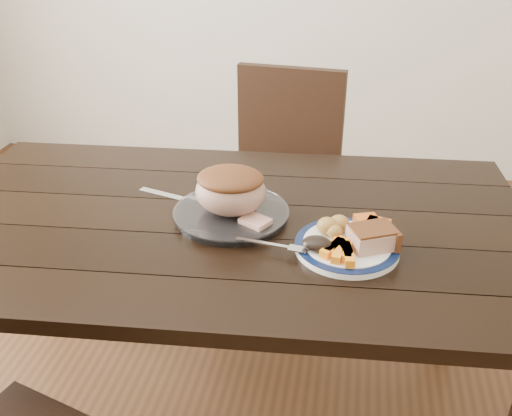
% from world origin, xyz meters
% --- Properties ---
extents(ground, '(4.00, 4.00, 0.00)m').
position_xyz_m(ground, '(0.00, 0.00, 0.00)').
color(ground, '#472B16').
rests_on(ground, ground).
extents(dining_table, '(1.66, 1.02, 0.75)m').
position_xyz_m(dining_table, '(0.00, 0.00, 0.66)').
color(dining_table, black).
rests_on(dining_table, ground).
extents(chair_far, '(0.46, 0.46, 0.93)m').
position_xyz_m(chair_far, '(0.05, 0.74, 0.52)').
color(chair_far, black).
rests_on(chair_far, ground).
extents(dinner_plate, '(0.25, 0.25, 0.02)m').
position_xyz_m(dinner_plate, '(0.32, -0.10, 0.76)').
color(dinner_plate, white).
rests_on(dinner_plate, dining_table).
extents(plate_rim, '(0.25, 0.25, 0.02)m').
position_xyz_m(plate_rim, '(0.32, -0.10, 0.77)').
color(plate_rim, '#0B1739').
rests_on(plate_rim, dinner_plate).
extents(serving_platter, '(0.30, 0.30, 0.02)m').
position_xyz_m(serving_platter, '(0.01, 0.01, 0.76)').
color(serving_platter, white).
rests_on(serving_platter, dining_table).
extents(pork_slice, '(0.13, 0.12, 0.04)m').
position_xyz_m(pork_slice, '(0.37, -0.10, 0.79)').
color(pork_slice, tan).
rests_on(pork_slice, dinner_plate).
extents(roasted_potatoes, '(0.08, 0.07, 0.04)m').
position_xyz_m(roasted_potatoes, '(0.28, -0.06, 0.79)').
color(roasted_potatoes, gold).
rests_on(roasted_potatoes, dinner_plate).
extents(carrot_batons, '(0.08, 0.11, 0.02)m').
position_xyz_m(carrot_batons, '(0.30, -0.15, 0.78)').
color(carrot_batons, orange).
rests_on(carrot_batons, dinner_plate).
extents(pumpkin_wedges, '(0.09, 0.07, 0.04)m').
position_xyz_m(pumpkin_wedges, '(0.37, -0.04, 0.79)').
color(pumpkin_wedges, orange).
rests_on(pumpkin_wedges, dinner_plate).
extents(dark_mushroom, '(0.07, 0.05, 0.03)m').
position_xyz_m(dark_mushroom, '(0.25, -0.14, 0.79)').
color(dark_mushroom, black).
rests_on(dark_mushroom, dinner_plate).
extents(fork, '(0.18, 0.04, 0.00)m').
position_xyz_m(fork, '(0.15, -0.14, 0.77)').
color(fork, silver).
rests_on(fork, dinner_plate).
extents(roast_joint, '(0.19, 0.16, 0.12)m').
position_xyz_m(roast_joint, '(0.01, 0.01, 0.83)').
color(roast_joint, tan).
rests_on(roast_joint, serving_platter).
extents(cut_slice, '(0.09, 0.08, 0.02)m').
position_xyz_m(cut_slice, '(0.08, -0.05, 0.78)').
color(cut_slice, tan).
rests_on(cut_slice, serving_platter).
extents(carving_knife, '(0.31, 0.11, 0.01)m').
position_xyz_m(carving_knife, '(-0.07, 0.06, 0.76)').
color(carving_knife, silver).
rests_on(carving_knife, dining_table).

